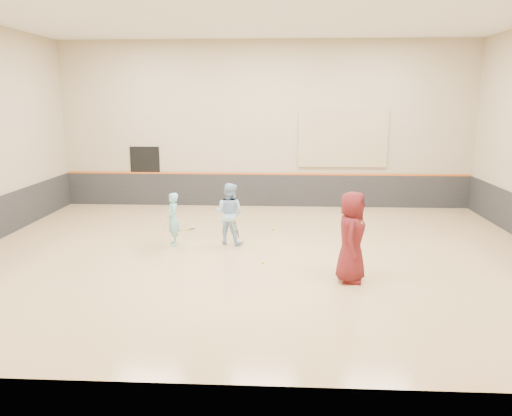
# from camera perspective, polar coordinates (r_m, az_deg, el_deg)

# --- Properties ---
(room) EXTENTS (15.04, 12.04, 6.22)m
(room) POSITION_cam_1_polar(r_m,az_deg,el_deg) (12.72, 0.13, -1.87)
(room) COLOR tan
(room) RESTS_ON ground
(wainscot_back) EXTENTS (14.90, 0.04, 1.20)m
(wainscot_back) POSITION_cam_1_polar(r_m,az_deg,el_deg) (18.59, 1.06, 2.04)
(wainscot_back) COLOR #232326
(wainscot_back) RESTS_ON floor
(accent_stripe) EXTENTS (14.90, 0.03, 0.06)m
(accent_stripe) POSITION_cam_1_polar(r_m,az_deg,el_deg) (18.48, 1.07, 3.93)
(accent_stripe) COLOR #D85914
(accent_stripe) RESTS_ON wall_back
(acoustic_panel) EXTENTS (3.20, 0.08, 2.00)m
(acoustic_panel) POSITION_cam_1_polar(r_m,az_deg,el_deg) (18.44, 9.89, 7.73)
(acoustic_panel) COLOR tan
(acoustic_panel) RESTS_ON wall_back
(doorway) EXTENTS (1.10, 0.05, 2.20)m
(doorway) POSITION_cam_1_polar(r_m,az_deg,el_deg) (19.20, -12.50, 3.59)
(doorway) COLOR black
(doorway) RESTS_ON floor
(girl) EXTENTS (0.51, 0.62, 1.45)m
(girl) POSITION_cam_1_polar(r_m,az_deg,el_deg) (13.79, -9.48, -1.28)
(girl) COLOR #7AD3D4
(girl) RESTS_ON floor
(instructor) EXTENTS (1.00, 0.89, 1.70)m
(instructor) POSITION_cam_1_polar(r_m,az_deg,el_deg) (13.75, -3.06, -0.63)
(instructor) COLOR #9CC7F1
(instructor) RESTS_ON floor
(young_man) EXTENTS (0.83, 1.09, 2.01)m
(young_man) POSITION_cam_1_polar(r_m,az_deg,el_deg) (11.05, 10.86, -3.26)
(young_man) COLOR #5A1518
(young_man) RESTS_ON floor
(held_racket) EXTENTS (0.30, 0.30, 0.55)m
(held_racket) POSITION_cam_1_polar(r_m,az_deg,el_deg) (13.51, -2.19, -1.90)
(held_racket) COLOR #A8BF2A
(held_racket) RESTS_ON instructor
(spare_racket) EXTENTS (0.65, 0.65, 0.16)m
(spare_racket) POSITION_cam_1_polar(r_m,az_deg,el_deg) (15.48, -8.04, -2.19)
(spare_racket) COLOR #A0BB29
(spare_racket) RESTS_ON floor
(ball_under_racket) EXTENTS (0.07, 0.07, 0.07)m
(ball_under_racket) POSITION_cam_1_polar(r_m,az_deg,el_deg) (12.24, 0.78, -6.25)
(ball_under_racket) COLOR #C1DC33
(ball_under_racket) RESTS_ON floor
(ball_in_hand) EXTENTS (0.07, 0.07, 0.07)m
(ball_in_hand) POSITION_cam_1_polar(r_m,az_deg,el_deg) (10.83, 11.94, -1.73)
(ball_in_hand) COLOR #C2D932
(ball_in_hand) RESTS_ON young_man
(ball_beside_spare) EXTENTS (0.07, 0.07, 0.07)m
(ball_beside_spare) POSITION_cam_1_polar(r_m,az_deg,el_deg) (15.25, 1.93, -2.47)
(ball_beside_spare) COLOR #E3F037
(ball_beside_spare) RESTS_ON floor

